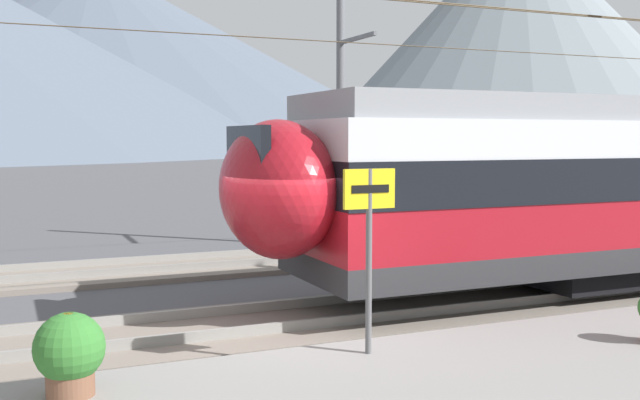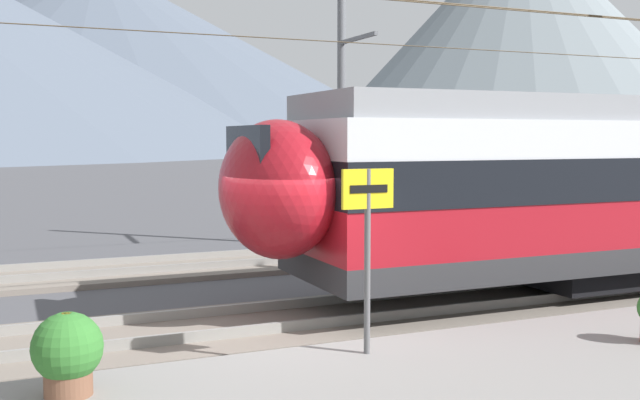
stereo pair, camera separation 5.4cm
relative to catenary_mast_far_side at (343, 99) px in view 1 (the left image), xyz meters
name	(u,v)px [view 1 (the left image)]	position (x,y,z in m)	size (l,w,h in m)	color
ground_plane	(296,347)	(-4.89, -8.79, -4.17)	(400.00, 400.00, 0.00)	#4C4C51
track_near	(269,325)	(-4.89, -7.61, -4.10)	(120.00, 3.00, 0.28)	slate
track_far	(186,267)	(-4.89, -1.80, -4.10)	(120.00, 3.00, 0.28)	slate
catenary_mast_far_side	(343,99)	(0.00, 0.00, 0.00)	(41.22, 2.23, 8.05)	slate
platform_sign	(369,219)	(-4.58, -10.55, -2.08)	(0.70, 0.08, 2.36)	#59595B
potted_plant_platform_edge	(69,350)	(-8.21, -10.67, -3.31)	(0.75, 0.75, 0.90)	brown
mountain_central_peak	(97,56)	(18.23, 207.36, 22.50)	(199.39, 199.39, 53.33)	#515B6B
mountain_right_ridge	(517,33)	(149.17, 182.14, 33.16)	(138.68, 138.68, 74.66)	slate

